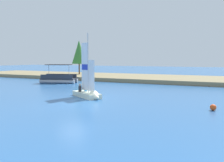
# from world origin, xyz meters

# --- Properties ---
(ground_plane) EXTENTS (200.00, 200.00, 0.00)m
(ground_plane) POSITION_xyz_m (0.00, 0.00, 0.00)
(ground_plane) COLOR #2D609E
(shore_bank) EXTENTS (80.00, 13.06, 0.60)m
(shore_bank) POSITION_xyz_m (0.00, 24.60, 0.30)
(shore_bank) COLOR #897A56
(shore_bank) RESTS_ON ground
(shoreline_tree_left) EXTENTS (2.82, 2.82, 6.64)m
(shoreline_tree_left) POSITION_xyz_m (-16.31, 25.08, 4.94)
(shoreline_tree_left) COLOR brown
(shoreline_tree_left) RESTS_ON shore_bank
(wooden_dock) EXTENTS (1.61, 5.12, 0.48)m
(wooden_dock) POSITION_xyz_m (-13.85, 16.01, 0.24)
(wooden_dock) COLOR brown
(wooden_dock) RESTS_ON ground
(sailboat) EXTENTS (4.28, 3.29, 6.32)m
(sailboat) POSITION_xyz_m (-0.54, 3.21, 0.46)
(sailboat) COLOR silver
(sailboat) RESTS_ON ground
(pontoon_boat) EXTENTS (5.73, 3.71, 2.78)m
(pontoon_boat) POSITION_xyz_m (-12.27, 13.59, 0.67)
(pontoon_boat) COLOR #B2B2B7
(pontoon_boat) RESTS_ON ground
(channel_buoy) EXTENTS (0.44, 0.44, 0.44)m
(channel_buoy) POSITION_xyz_m (10.22, 2.20, 0.22)
(channel_buoy) COLOR #E54C19
(channel_buoy) RESTS_ON ground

